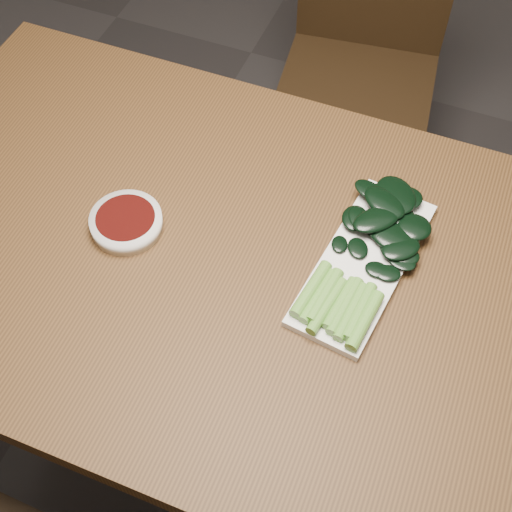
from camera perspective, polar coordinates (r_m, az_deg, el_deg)
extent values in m
plane|color=#2C2A2A|center=(1.84, 0.08, -13.94)|extent=(6.00, 6.00, 0.00)
cube|color=#452B13|center=(1.18, 0.12, -1.33)|extent=(1.40, 0.80, 0.04)
cylinder|color=#452B13|center=(1.88, -14.44, 6.56)|extent=(0.05, 0.05, 0.71)
cube|color=black|center=(1.94, 7.97, 13.03)|extent=(0.44, 0.44, 0.04)
cylinder|color=black|center=(2.00, 1.69, 6.02)|extent=(0.04, 0.04, 0.41)
cylinder|color=black|center=(1.98, 11.15, 4.10)|extent=(0.04, 0.04, 0.41)
cylinder|color=black|center=(2.23, 3.72, 12.34)|extent=(0.04, 0.04, 0.41)
cylinder|color=black|center=(2.21, 12.34, 10.63)|extent=(0.04, 0.04, 0.41)
cylinder|color=silver|center=(1.22, -10.33, 2.65)|extent=(0.12, 0.12, 0.03)
cylinder|color=#350704|center=(1.21, -10.41, 3.01)|extent=(0.10, 0.10, 0.00)
cube|color=silver|center=(1.17, 8.59, -0.58)|extent=(0.17, 0.34, 0.01)
cylinder|color=#5C9633|center=(1.12, 4.42, -2.66)|extent=(0.04, 0.11, 0.02)
cylinder|color=#5C9633|center=(1.11, 5.04, -3.21)|extent=(0.03, 0.10, 0.02)
cylinder|color=#5C9633|center=(1.11, 5.50, -3.20)|extent=(0.03, 0.10, 0.02)
cylinder|color=#5C9633|center=(1.10, 5.71, -3.99)|extent=(0.04, 0.11, 0.02)
cylinder|color=#5C9633|center=(1.11, 6.76, -3.76)|extent=(0.03, 0.10, 0.02)
cylinder|color=#5C9633|center=(1.11, 7.13, -4.00)|extent=(0.03, 0.11, 0.02)
cylinder|color=#5C9633|center=(1.10, 7.61, -4.43)|extent=(0.03, 0.11, 0.02)
cylinder|color=#5C9633|center=(1.11, 8.29, -4.42)|extent=(0.03, 0.11, 0.02)
cylinder|color=#5C9633|center=(1.10, 8.70, -5.13)|extent=(0.03, 0.11, 0.02)
ellipsoid|color=black|center=(1.23, 10.13, 4.57)|extent=(0.08, 0.08, 0.01)
ellipsoid|color=black|center=(1.19, 9.60, 2.90)|extent=(0.09, 0.10, 0.02)
ellipsoid|color=black|center=(1.19, 9.60, 2.06)|extent=(0.06, 0.05, 0.01)
ellipsoid|color=black|center=(1.18, 11.42, 0.30)|extent=(0.07, 0.05, 0.01)
ellipsoid|color=black|center=(1.20, 8.09, 3.10)|extent=(0.05, 0.06, 0.01)
ellipsoid|color=black|center=(1.20, 7.94, 3.02)|extent=(0.05, 0.06, 0.01)
ellipsoid|color=black|center=(1.23, 10.32, 4.47)|extent=(0.06, 0.06, 0.01)
ellipsoid|color=black|center=(1.22, 10.25, 4.24)|extent=(0.10, 0.09, 0.02)
ellipsoid|color=black|center=(1.18, 11.52, 0.61)|extent=(0.08, 0.08, 0.01)
ellipsoid|color=black|center=(1.19, 10.84, 1.55)|extent=(0.10, 0.08, 0.02)
ellipsoid|color=black|center=(1.21, 12.57, 2.28)|extent=(0.07, 0.07, 0.01)
ellipsoid|color=black|center=(1.24, 11.78, 4.55)|extent=(0.08, 0.08, 0.01)
ellipsoid|color=black|center=(1.22, 11.21, 3.33)|extent=(0.09, 0.07, 0.01)
ellipsoid|color=black|center=(1.24, 9.04, 5.26)|extent=(0.07, 0.05, 0.01)
ellipsoid|color=black|center=(1.17, 11.52, -0.27)|extent=(0.06, 0.05, 0.01)
ellipsoid|color=black|center=(1.23, 11.11, 4.82)|extent=(0.10, 0.11, 0.01)
ellipsoid|color=black|center=(1.18, 6.70, 0.96)|extent=(0.03, 0.04, 0.01)
ellipsoid|color=black|center=(1.15, 10.50, -1.35)|extent=(0.05, 0.04, 0.01)
ellipsoid|color=black|center=(1.15, 9.67, -1.08)|extent=(0.04, 0.03, 0.01)
ellipsoid|color=black|center=(1.17, 8.15, 0.63)|extent=(0.05, 0.05, 0.01)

